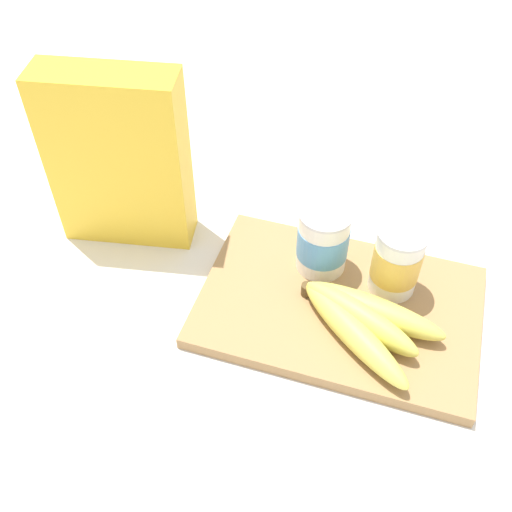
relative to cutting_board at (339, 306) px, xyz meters
name	(u,v)px	position (x,y,z in m)	size (l,w,h in m)	color
ground_plane	(338,311)	(0.00, 0.00, -0.01)	(2.40, 2.40, 0.00)	silver
cutting_board	(339,306)	(0.00, 0.00, 0.00)	(0.35, 0.23, 0.02)	#A37A4C
cereal_box	(119,160)	(-0.32, 0.06, 0.12)	(0.18, 0.06, 0.26)	yellow
yogurt_cup_front	(323,240)	(-0.04, 0.06, 0.06)	(0.07, 0.07, 0.09)	white
yogurt_cup_back	(397,261)	(0.06, 0.05, 0.06)	(0.06, 0.06, 0.10)	white
banana_bunch	(363,320)	(0.03, -0.03, 0.03)	(0.19, 0.14, 0.04)	#D8CD50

